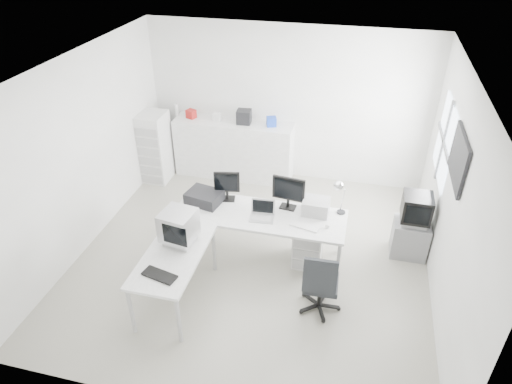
% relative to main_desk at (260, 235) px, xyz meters
% --- Properties ---
extents(floor, '(5.00, 5.00, 0.01)m').
position_rel_main_desk_xyz_m(floor, '(-0.10, -0.04, -0.38)').
color(floor, beige).
rests_on(floor, ground).
extents(ceiling, '(5.00, 5.00, 0.01)m').
position_rel_main_desk_xyz_m(ceiling, '(-0.10, -0.04, 2.42)').
color(ceiling, white).
rests_on(ceiling, back_wall).
extents(back_wall, '(5.00, 0.02, 2.80)m').
position_rel_main_desk_xyz_m(back_wall, '(-0.10, 2.46, 1.02)').
color(back_wall, white).
rests_on(back_wall, floor).
extents(left_wall, '(0.02, 5.00, 2.80)m').
position_rel_main_desk_xyz_m(left_wall, '(-2.60, -0.04, 1.02)').
color(left_wall, white).
rests_on(left_wall, floor).
extents(right_wall, '(0.02, 5.00, 2.80)m').
position_rel_main_desk_xyz_m(right_wall, '(2.40, -0.04, 1.02)').
color(right_wall, white).
rests_on(right_wall, floor).
extents(window, '(0.02, 1.20, 1.10)m').
position_rel_main_desk_xyz_m(window, '(2.38, 1.16, 1.23)').
color(window, white).
rests_on(window, right_wall).
extents(wall_picture, '(0.04, 0.90, 0.60)m').
position_rel_main_desk_xyz_m(wall_picture, '(2.37, 0.06, 1.52)').
color(wall_picture, black).
rests_on(wall_picture, right_wall).
extents(main_desk, '(2.40, 0.80, 0.75)m').
position_rel_main_desk_xyz_m(main_desk, '(0.00, 0.00, 0.00)').
color(main_desk, white).
rests_on(main_desk, floor).
extents(side_desk, '(0.70, 1.40, 0.75)m').
position_rel_main_desk_xyz_m(side_desk, '(-0.85, -1.10, 0.00)').
color(side_desk, white).
rests_on(side_desk, floor).
extents(drawer_pedestal, '(0.40, 0.50, 0.60)m').
position_rel_main_desk_xyz_m(drawer_pedestal, '(0.70, 0.05, -0.08)').
color(drawer_pedestal, white).
rests_on(drawer_pedestal, floor).
extents(inkjet_printer, '(0.55, 0.47, 0.17)m').
position_rel_main_desk_xyz_m(inkjet_printer, '(-0.85, 0.10, 0.46)').
color(inkjet_printer, black).
rests_on(inkjet_printer, main_desk).
extents(lcd_monitor_small, '(0.40, 0.28, 0.46)m').
position_rel_main_desk_xyz_m(lcd_monitor_small, '(-0.55, 0.25, 0.61)').
color(lcd_monitor_small, black).
rests_on(lcd_monitor_small, main_desk).
extents(lcd_monitor_large, '(0.48, 0.24, 0.48)m').
position_rel_main_desk_xyz_m(lcd_monitor_large, '(0.35, 0.25, 0.62)').
color(lcd_monitor_large, black).
rests_on(lcd_monitor_large, main_desk).
extents(laptop, '(0.36, 0.36, 0.22)m').
position_rel_main_desk_xyz_m(laptop, '(0.05, -0.10, 0.49)').
color(laptop, '#B7B7BA').
rests_on(laptop, main_desk).
extents(white_keyboard, '(0.42, 0.21, 0.02)m').
position_rel_main_desk_xyz_m(white_keyboard, '(0.65, -0.15, 0.38)').
color(white_keyboard, white).
rests_on(white_keyboard, main_desk).
extents(white_mouse, '(0.06, 0.06, 0.06)m').
position_rel_main_desk_xyz_m(white_mouse, '(0.95, -0.10, 0.40)').
color(white_mouse, white).
rests_on(white_mouse, main_desk).
extents(laser_printer, '(0.37, 0.32, 0.21)m').
position_rel_main_desk_xyz_m(laser_printer, '(0.75, 0.22, 0.48)').
color(laser_printer, '#A2A2A2').
rests_on(laser_printer, main_desk).
extents(desk_lamp, '(0.19, 0.19, 0.46)m').
position_rel_main_desk_xyz_m(desk_lamp, '(1.10, 0.30, 0.61)').
color(desk_lamp, silver).
rests_on(desk_lamp, main_desk).
extents(crt_monitor, '(0.50, 0.50, 0.51)m').
position_rel_main_desk_xyz_m(crt_monitor, '(-0.85, -0.85, 0.63)').
color(crt_monitor, '#B7B7BA').
rests_on(crt_monitor, side_desk).
extents(black_keyboard, '(0.44, 0.26, 0.03)m').
position_rel_main_desk_xyz_m(black_keyboard, '(-0.85, -1.50, 0.39)').
color(black_keyboard, black).
rests_on(black_keyboard, side_desk).
extents(office_chair, '(0.57, 0.57, 0.96)m').
position_rel_main_desk_xyz_m(office_chair, '(0.98, -0.83, 0.10)').
color(office_chair, '#2A2C30').
rests_on(office_chair, floor).
extents(tv_cabinet, '(0.51, 0.42, 0.56)m').
position_rel_main_desk_xyz_m(tv_cabinet, '(2.12, 0.57, -0.10)').
color(tv_cabinet, slate).
rests_on(tv_cabinet, floor).
extents(crt_tv, '(0.50, 0.48, 0.45)m').
position_rel_main_desk_xyz_m(crt_tv, '(2.12, 0.57, 0.41)').
color(crt_tv, black).
rests_on(crt_tv, tv_cabinet).
extents(sideboard, '(2.18, 0.55, 1.09)m').
position_rel_main_desk_xyz_m(sideboard, '(-1.02, 2.20, 0.17)').
color(sideboard, white).
rests_on(sideboard, floor).
extents(clutter_box_a, '(0.19, 0.18, 0.16)m').
position_rel_main_desk_xyz_m(clutter_box_a, '(-1.82, 2.20, 0.79)').
color(clutter_box_a, '#A31A17').
rests_on(clutter_box_a, sideboard).
extents(clutter_box_b, '(0.15, 0.14, 0.14)m').
position_rel_main_desk_xyz_m(clutter_box_b, '(-1.32, 2.20, 0.79)').
color(clutter_box_b, white).
rests_on(clutter_box_b, sideboard).
extents(clutter_box_c, '(0.26, 0.24, 0.25)m').
position_rel_main_desk_xyz_m(clutter_box_c, '(-0.82, 2.20, 0.84)').
color(clutter_box_c, black).
rests_on(clutter_box_c, sideboard).
extents(clutter_box_d, '(0.20, 0.19, 0.17)m').
position_rel_main_desk_xyz_m(clutter_box_d, '(-0.32, 2.20, 0.80)').
color(clutter_box_d, '#1A40BA').
rests_on(clutter_box_d, sideboard).
extents(clutter_bottle, '(0.07, 0.07, 0.22)m').
position_rel_main_desk_xyz_m(clutter_bottle, '(-2.12, 2.24, 0.83)').
color(clutter_bottle, white).
rests_on(clutter_bottle, sideboard).
extents(filing_cabinet, '(0.46, 0.54, 1.31)m').
position_rel_main_desk_xyz_m(filing_cabinet, '(-2.38, 1.73, 0.28)').
color(filing_cabinet, white).
rests_on(filing_cabinet, floor).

